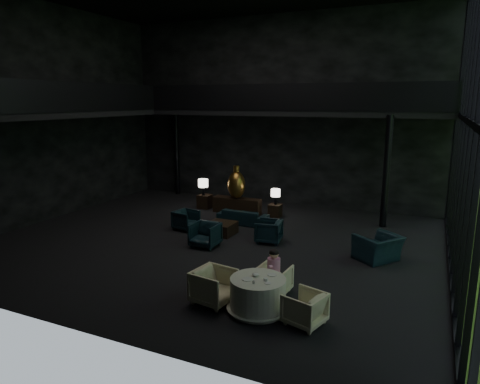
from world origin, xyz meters
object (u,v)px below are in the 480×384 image
at_px(lounge_armchair_west, 186,219).
at_px(lounge_armchair_south, 205,233).
at_px(console, 237,206).
at_px(bronze_urn, 236,185).
at_px(coffee_table, 221,228).
at_px(dining_chair_east, 305,307).
at_px(sofa, 243,215).
at_px(window_armchair, 378,242).
at_px(dining_table, 258,297).
at_px(side_table_right, 275,211).
at_px(side_table_left, 205,201).
at_px(table_lamp_right, 276,193).
at_px(lounge_armchair_east, 269,230).
at_px(dining_chair_west, 214,283).
at_px(dining_chair_north, 274,279).
at_px(child, 274,263).
at_px(table_lamp_left, 203,184).

height_order(lounge_armchair_west, lounge_armchair_south, lounge_armchair_south).
distance_m(console, bronze_urn, 0.88).
height_order(coffee_table, dining_chair_east, dining_chair_east).
height_order(sofa, window_armchair, window_armchair).
relative_size(coffee_table, dining_table, 0.66).
bearing_deg(side_table_right, console, -176.77).
xyz_separation_m(side_table_left, dining_table, (5.44, -7.49, 0.04)).
height_order(console, side_table_left, console).
bearing_deg(bronze_urn, sofa, -55.87).
relative_size(bronze_urn, dining_chair_east, 1.79).
xyz_separation_m(table_lamp_right, window_armchair, (4.24, -3.19, -0.41)).
distance_m(lounge_armchair_east, dining_chair_west, 4.48).
height_order(lounge_armchair_east, dining_chair_east, lounge_armchair_east).
bearing_deg(dining_table, dining_chair_north, 89.13).
xyz_separation_m(lounge_armchair_south, child, (3.09, -2.27, 0.33)).
distance_m(window_armchair, child, 3.82).
height_order(lounge_armchair_west, dining_chair_east, lounge_armchair_west).
height_order(table_lamp_right, lounge_armchair_west, table_lamp_right).
xyz_separation_m(bronze_urn, lounge_armchair_west, (-0.71, -2.72, -0.82)).
bearing_deg(lounge_armchair_west, bronze_urn, -6.01).
distance_m(lounge_armchair_east, coffee_table, 1.80).
height_order(dining_chair_north, child, child).
xyz_separation_m(console, side_table_left, (-1.60, 0.22, -0.03)).
xyz_separation_m(bronze_urn, side_table_right, (1.60, 0.14, -0.94)).
bearing_deg(bronze_urn, side_table_left, 170.42).
distance_m(console, window_armchair, 6.60).
distance_m(lounge_armchair_east, window_armchair, 3.41).
bearing_deg(coffee_table, lounge_armchair_south, -84.80).
xyz_separation_m(side_table_left, dining_chair_east, (6.52, -7.62, 0.08)).
bearing_deg(window_armchair, coffee_table, -56.80).
bearing_deg(dining_table, coffee_table, 124.98).
height_order(bronze_urn, dining_table, bronze_urn).
distance_m(sofa, coffee_table, 1.46).
bearing_deg(table_lamp_right, side_table_right, -90.00).
height_order(console, window_armchair, window_armchair).
xyz_separation_m(table_lamp_left, dining_chair_west, (4.40, -7.42, -0.59)).
bearing_deg(lounge_armchair_east, window_armchair, 79.65).
xyz_separation_m(lounge_armchair_south, dining_chair_west, (2.02, -3.26, 0.04)).
relative_size(bronze_urn, dining_table, 0.96).
distance_m(dining_table, child, 1.04).
bearing_deg(lounge_armchair_east, dining_chair_north, 15.77).
distance_m(bronze_urn, dining_table, 8.23).
distance_m(lounge_armchair_east, lounge_armchair_south, 2.05).
bearing_deg(sofa, side_table_right, -118.38).
bearing_deg(coffee_table, dining_chair_north, -48.04).
distance_m(sofa, dining_chair_north, 5.86).
relative_size(window_armchair, coffee_table, 1.36).
bearing_deg(lounge_armchair_south, side_table_left, 119.41).
height_order(console, table_lamp_left, table_lamp_left).
distance_m(lounge_armchair_west, child, 5.82).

